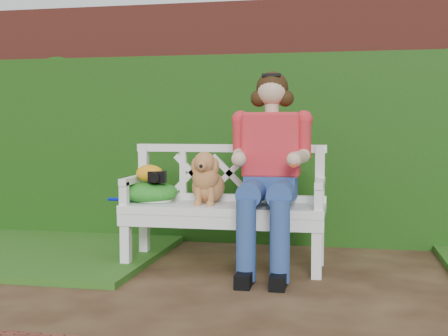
# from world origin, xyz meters

# --- Properties ---
(ground) EXTENTS (60.00, 60.00, 0.00)m
(ground) POSITION_xyz_m (0.00, 0.00, 0.00)
(ground) COLOR black
(brick_wall) EXTENTS (10.00, 0.30, 2.20)m
(brick_wall) POSITION_xyz_m (0.00, 1.90, 1.10)
(brick_wall) COLOR maroon
(brick_wall) RESTS_ON ground
(ivy_hedge) EXTENTS (10.00, 0.18, 1.70)m
(ivy_hedge) POSITION_xyz_m (0.00, 1.68, 0.85)
(ivy_hedge) COLOR #224D11
(ivy_hedge) RESTS_ON ground
(grass_left) EXTENTS (2.60, 2.00, 0.05)m
(grass_left) POSITION_xyz_m (-2.40, 0.90, 0.03)
(grass_left) COLOR #2D591F
(grass_left) RESTS_ON ground
(garden_bench) EXTENTS (1.63, 0.77, 0.48)m
(garden_bench) POSITION_xyz_m (-0.53, 0.67, 0.24)
(garden_bench) COLOR white
(garden_bench) RESTS_ON ground
(seated_woman) EXTENTS (0.74, 0.91, 1.47)m
(seated_woman) POSITION_xyz_m (-0.18, 0.65, 0.73)
(seated_woman) COLOR #CB4C54
(seated_woman) RESTS_ON ground
(dog) EXTENTS (0.28, 0.37, 0.40)m
(dog) POSITION_xyz_m (-0.66, 0.68, 0.68)
(dog) COLOR #9D642B
(dog) RESTS_ON garden_bench
(tennis_racket) EXTENTS (0.55, 0.27, 0.03)m
(tennis_racket) POSITION_xyz_m (-1.11, 0.68, 0.49)
(tennis_racket) COLOR white
(tennis_racket) RESTS_ON garden_bench
(green_bag) EXTENTS (0.47, 0.37, 0.15)m
(green_bag) POSITION_xyz_m (-1.12, 0.68, 0.56)
(green_bag) COLOR green
(green_bag) RESTS_ON garden_bench
(camera_item) EXTENTS (0.15, 0.12, 0.09)m
(camera_item) POSITION_xyz_m (-1.05, 0.65, 0.68)
(camera_item) COLOR black
(camera_item) RESTS_ON green_bag
(baseball_glove) EXTENTS (0.24, 0.19, 0.13)m
(baseball_glove) POSITION_xyz_m (-1.11, 0.67, 0.70)
(baseball_glove) COLOR orange
(baseball_glove) RESTS_ON green_bag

